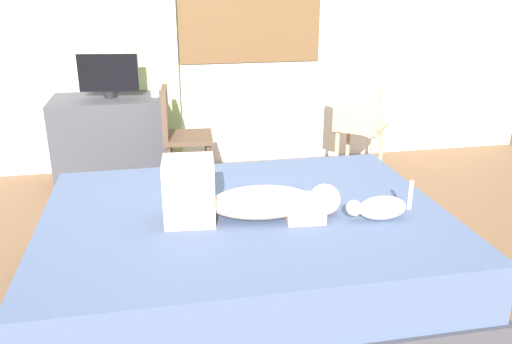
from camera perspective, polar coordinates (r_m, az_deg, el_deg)
name	(u,v)px	position (r m, az deg, el deg)	size (l,w,h in m)	color
ground_plane	(251,284)	(3.07, -0.54, -12.09)	(16.00, 16.00, 0.00)	brown
back_wall_with_window	(205,3)	(4.78, -5.58, 17.88)	(6.40, 0.14, 2.90)	silver
bed	(245,248)	(2.98, -1.16, -8.24)	(2.25, 1.69, 0.45)	#38383D
person_lying	(244,198)	(2.75, -1.37, -2.87)	(0.94, 0.33, 0.34)	#CCB299
cat	(379,208)	(2.83, 13.26, -3.81)	(0.36, 0.12, 0.21)	silver
desk	(111,141)	(4.55, -15.49, 3.27)	(0.90, 0.56, 0.74)	#38383D
tv_monitor	(109,75)	(4.43, -15.78, 10.14)	(0.48, 0.10, 0.35)	black
cup	(155,91)	(4.40, -10.95, 8.70)	(0.07, 0.07, 0.10)	white
chair_by_desk	(179,132)	(4.20, -8.40, 4.35)	(0.40, 0.40, 0.86)	#4C3828
chair_spare	(359,123)	(4.50, 11.13, 5.27)	(0.53, 0.53, 0.86)	tan
curtain_left	(149,21)	(4.65, -11.54, 15.78)	(0.44, 0.06, 2.62)	#ADCC75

